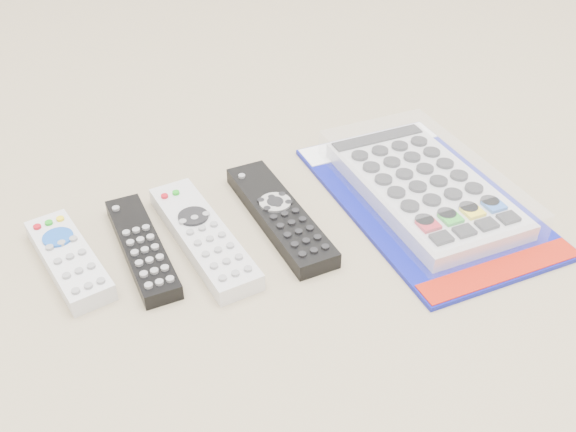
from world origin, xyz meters
name	(u,v)px	position (x,y,z in m)	size (l,w,h in m)	color
remote_small_grey	(69,259)	(-0.23, 0.06, 0.01)	(0.07, 0.17, 0.02)	#BDBDC0
remote_slim_black	(142,247)	(-0.15, 0.05, 0.01)	(0.04, 0.19, 0.02)	black
remote_silver_dvd	(203,236)	(-0.08, 0.04, 0.01)	(0.07, 0.22, 0.02)	silver
remote_large_black	(280,215)	(0.01, 0.04, 0.01)	(0.05, 0.22, 0.02)	black
jumbo_remote_packaged	(424,186)	(0.20, 0.00, 0.02)	(0.22, 0.35, 0.05)	navy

